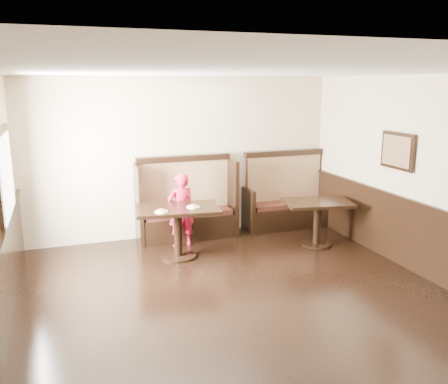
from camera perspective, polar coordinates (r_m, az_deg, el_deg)
name	(u,v)px	position (r m, az deg, el deg)	size (l,w,h in m)	color
ground	(261,323)	(5.66, 4.43, -15.40)	(7.00, 7.00, 0.00)	black
room_shell	(228,263)	(5.51, 0.49, -8.48)	(7.00, 7.00, 7.00)	#C8B091
booth_main	(186,208)	(8.38, -4.58, -1.97)	(1.75, 0.72, 1.45)	black
booth_neighbor	(286,202)	(9.07, 7.43, -1.19)	(1.65, 0.72, 1.45)	black
table_main	(178,219)	(7.39, -5.58, -3.27)	(1.37, 0.96, 0.81)	black
table_neighbor	(317,212)	(8.09, 11.18, -2.42)	(1.21, 0.91, 0.76)	black
child	(181,210)	(7.88, -5.18, -2.19)	(0.46, 0.30, 1.25)	red
pizza_plate_left	(161,211)	(7.11, -7.54, -2.29)	(0.20, 0.20, 0.04)	white
pizza_plate_right	(193,206)	(7.32, -3.75, -1.74)	(0.20, 0.20, 0.04)	white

